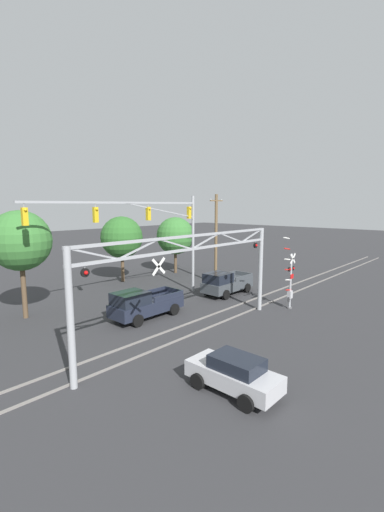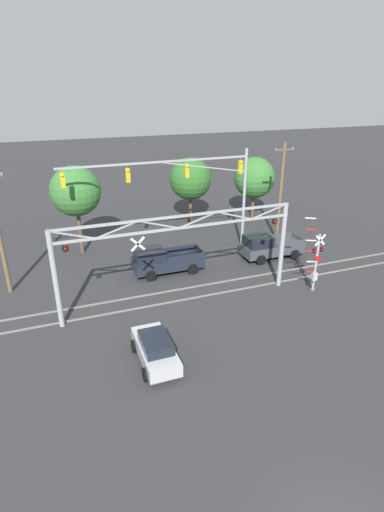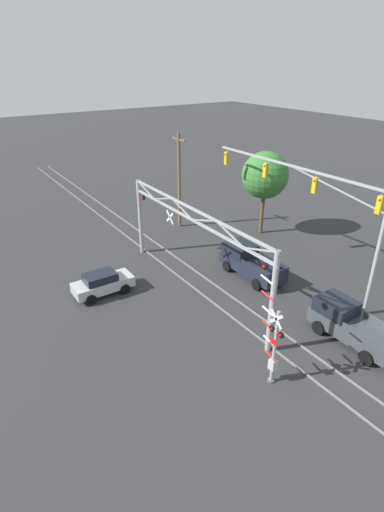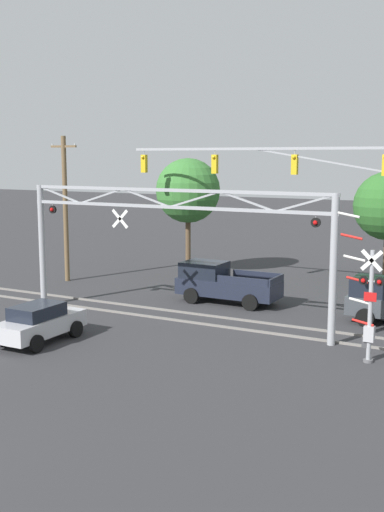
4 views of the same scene
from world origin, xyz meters
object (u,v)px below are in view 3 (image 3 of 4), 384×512
(pickup_truck_following, at_px, (350,324))
(background_tree_far_right_verge, at_px, (265,175))
(crossing_gantry, at_px, (192,237))
(crossing_signal_mast, at_px, (273,347))
(traffic_signal_span, at_px, (324,203))
(utility_pole_left, at_px, (179,180))
(sedan_waiting, at_px, (102,283))
(pickup_truck_lead, at_px, (249,262))

(pickup_truck_following, xyz_separation_m, background_tree_far_right_verge, (-13.96, 6.29, 4.22))
(crossing_gantry, bearing_deg, pickup_truck_following, 25.88)
(crossing_signal_mast, relative_size, traffic_signal_span, 0.37)
(crossing_gantry, height_order, traffic_signal_span, traffic_signal_span)
(crossing_gantry, distance_m, crossing_signal_mast, 9.31)
(utility_pole_left, bearing_deg, sedan_waiting, -55.63)
(crossing_gantry, bearing_deg, sedan_waiting, -120.73)
(crossing_signal_mast, bearing_deg, crossing_gantry, 170.69)
(crossing_gantry, height_order, background_tree_far_right_verge, background_tree_far_right_verge)
(pickup_truck_lead, bearing_deg, sedan_waiting, -109.10)
(pickup_truck_following, relative_size, sedan_waiting, 1.26)
(crossing_gantry, bearing_deg, pickup_truck_lead, 85.59)
(pickup_truck_lead, bearing_deg, background_tree_far_right_verge, 131.41)
(pickup_truck_following, bearing_deg, crossing_gantry, -154.12)
(sedan_waiting, bearing_deg, background_tree_far_right_verge, 96.84)
(sedan_waiting, relative_size, background_tree_far_right_verge, 0.54)
(crossing_gantry, bearing_deg, traffic_signal_span, 60.98)
(pickup_truck_following, bearing_deg, background_tree_far_right_verge, 155.75)
(pickup_truck_following, bearing_deg, utility_pole_left, 176.72)
(pickup_truck_following, xyz_separation_m, utility_pole_left, (-19.31, 1.11, 3.39))
(crossing_signal_mast, height_order, pickup_truck_following, crossing_signal_mast)
(crossing_gantry, relative_size, pickup_truck_following, 3.00)
(crossing_signal_mast, relative_size, background_tree_far_right_verge, 0.74)
(background_tree_far_right_verge, bearing_deg, sedan_waiting, -83.16)
(traffic_signal_span, bearing_deg, crossing_gantry, -119.02)
(crossing_gantry, height_order, pickup_truck_following, crossing_gantry)
(crossing_signal_mast, relative_size, sedan_waiting, 1.37)
(sedan_waiting, bearing_deg, traffic_signal_span, 60.26)
(sedan_waiting, bearing_deg, pickup_truck_following, 38.13)
(pickup_truck_lead, bearing_deg, traffic_signal_span, 34.86)
(crossing_signal_mast, relative_size, pickup_truck_lead, 1.04)
(pickup_truck_lead, height_order, pickup_truck_following, same)
(pickup_truck_lead, relative_size, utility_pole_left, 0.61)
(pickup_truck_following, distance_m, utility_pole_left, 19.63)
(traffic_signal_span, distance_m, sedan_waiting, 15.11)
(crossing_signal_mast, xyz_separation_m, traffic_signal_span, (-4.97, 8.71, 3.95))
(pickup_truck_lead, distance_m, utility_pole_left, 11.18)
(pickup_truck_lead, xyz_separation_m, sedan_waiting, (-3.39, -9.78, -0.20))
(crossing_signal_mast, xyz_separation_m, background_tree_far_right_verge, (-13.91, 12.15, 3.19))
(pickup_truck_lead, bearing_deg, crossing_signal_mast, -35.55)
(traffic_signal_span, height_order, sedan_waiting, traffic_signal_span)
(sedan_waiting, distance_m, utility_pole_left, 13.31)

